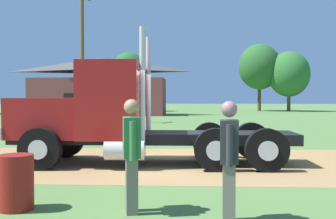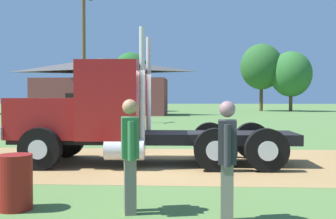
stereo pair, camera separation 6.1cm
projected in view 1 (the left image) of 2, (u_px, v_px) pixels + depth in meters
ground_plane at (170, 163)px, 11.19m from camera, size 200.00×200.00×0.00m
dirt_track at (170, 162)px, 11.19m from camera, size 120.00×5.92×0.01m
truck_foreground_white at (113, 117)px, 11.03m from camera, size 7.82×2.68×3.60m
visitor_standing_near at (229, 157)px, 5.82m from camera, size 0.29×0.59×1.77m
visitor_walking_mid at (132, 151)px, 6.31m from camera, size 0.35×0.64×1.80m
steel_barrel at (16, 182)px, 6.50m from camera, size 0.55×0.55×0.90m
shed_building at (100, 87)px, 41.34m from camera, size 14.00×5.87×5.87m
utility_pole_far at (82, 52)px, 27.70m from camera, size 0.73×2.15×9.38m
tree_mid at (129, 72)px, 51.60m from camera, size 4.60×4.60×7.60m
tree_right at (260, 67)px, 52.77m from camera, size 5.48×5.48×8.85m
tree_far_right at (289, 74)px, 51.57m from camera, size 5.29×5.29×7.71m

